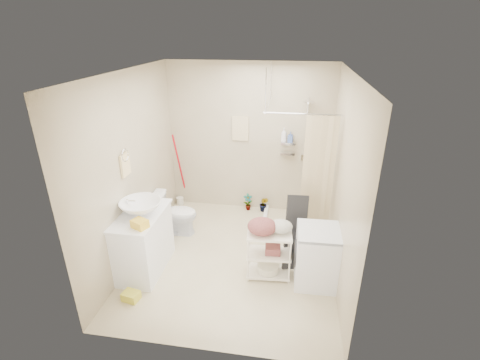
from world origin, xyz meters
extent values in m
plane|color=beige|center=(0.00, 0.00, 0.00)|extent=(3.20, 3.20, 0.00)
cube|color=silver|center=(0.00, 0.00, 2.60)|extent=(2.80, 3.20, 0.04)
cube|color=#B9AC8F|center=(0.00, 1.60, 1.30)|extent=(2.80, 0.04, 2.60)
cube|color=#B9AC8F|center=(0.00, -1.60, 1.30)|extent=(2.80, 0.04, 2.60)
cube|color=#B9AC8F|center=(-1.40, 0.00, 1.30)|extent=(0.04, 3.20, 2.60)
cube|color=#B9AC8F|center=(1.40, 0.00, 1.30)|extent=(0.04, 3.20, 2.60)
cube|color=white|center=(-1.16, -0.42, 0.43)|extent=(0.55, 0.97, 0.86)
imported|color=white|center=(-1.14, -0.40, 0.95)|extent=(0.59, 0.59, 0.18)
cube|color=gold|center=(-1.01, -0.73, 0.91)|extent=(0.23, 0.21, 0.10)
cube|color=yellow|center=(-1.10, -1.03, 0.08)|extent=(0.32, 0.27, 0.15)
imported|color=white|center=(-1.04, 0.54, 0.35)|extent=(0.69, 0.41, 0.70)
imported|color=#925732|center=(0.01, 1.47, 0.16)|extent=(0.19, 0.16, 0.32)
imported|color=#9D5732|center=(0.30, 1.46, 0.15)|extent=(0.19, 0.17, 0.29)
cube|color=beige|center=(-0.15, 1.58, 1.50)|extent=(0.28, 0.03, 0.42)
imported|color=silver|center=(0.59, 1.50, 1.44)|extent=(0.10, 0.10, 0.24)
imported|color=#3F5897|center=(0.70, 1.52, 1.41)|extent=(0.09, 0.09, 0.18)
cube|color=white|center=(1.14, -0.32, 0.39)|extent=(0.54, 0.56, 0.78)
camera|label=1|loc=(0.75, -4.10, 3.08)|focal=26.00mm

